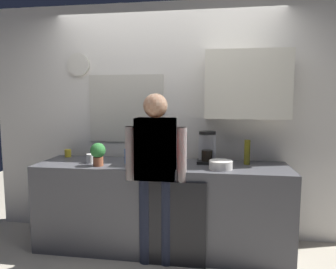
{
  "coord_description": "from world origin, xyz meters",
  "views": [
    {
      "loc": [
        0.52,
        -2.69,
        1.55
      ],
      "look_at": [
        0.08,
        0.25,
        1.2
      ],
      "focal_mm": 32.59,
      "sensor_mm": 36.0,
      "label": 1
    }
  ],
  "objects_px": {
    "bottle_amber_beer": "(171,151)",
    "bottle_olive_oil": "(247,152)",
    "cup_white_mug": "(90,159)",
    "person_at_sink": "(156,165)",
    "dish_soap": "(127,156)",
    "bottle_dark_sauce": "(154,158)",
    "person_guest": "(156,165)",
    "coffee_maker": "(207,149)",
    "mixing_bowl": "(221,165)",
    "cup_yellow_cup": "(68,153)",
    "cup_blue_mug": "(151,159)",
    "potted_plant": "(98,153)"
  },
  "relations": [
    {
      "from": "bottle_amber_beer",
      "to": "bottle_olive_oil",
      "type": "xyz_separation_m",
      "value": [
        0.77,
        0.0,
        0.01
      ]
    },
    {
      "from": "cup_white_mug",
      "to": "person_at_sink",
      "type": "relative_size",
      "value": 0.06
    },
    {
      "from": "bottle_olive_oil",
      "to": "dish_soap",
      "type": "height_order",
      "value": "bottle_olive_oil"
    },
    {
      "from": "bottle_dark_sauce",
      "to": "dish_soap",
      "type": "height_order",
      "value": "same"
    },
    {
      "from": "person_guest",
      "to": "person_at_sink",
      "type": "bearing_deg",
      "value": -0.0
    },
    {
      "from": "bottle_dark_sauce",
      "to": "dish_soap",
      "type": "xyz_separation_m",
      "value": [
        -0.31,
        0.16,
        -0.01
      ]
    },
    {
      "from": "dish_soap",
      "to": "person_at_sink",
      "type": "relative_size",
      "value": 0.11
    },
    {
      "from": "dish_soap",
      "to": "bottle_amber_beer",
      "type": "bearing_deg",
      "value": 15.8
    },
    {
      "from": "coffee_maker",
      "to": "mixing_bowl",
      "type": "distance_m",
      "value": 0.32
    },
    {
      "from": "coffee_maker",
      "to": "bottle_amber_beer",
      "type": "bearing_deg",
      "value": -175.97
    },
    {
      "from": "person_guest",
      "to": "coffee_maker",
      "type": "bearing_deg",
      "value": -122.9
    },
    {
      "from": "coffee_maker",
      "to": "cup_white_mug",
      "type": "xyz_separation_m",
      "value": [
        -1.19,
        -0.2,
        -0.1
      ]
    },
    {
      "from": "mixing_bowl",
      "to": "person_at_sink",
      "type": "distance_m",
      "value": 0.62
    },
    {
      "from": "cup_white_mug",
      "to": "cup_yellow_cup",
      "type": "bearing_deg",
      "value": 143.47
    },
    {
      "from": "cup_yellow_cup",
      "to": "person_guest",
      "type": "distance_m",
      "value": 1.24
    },
    {
      "from": "bottle_amber_beer",
      "to": "bottle_dark_sauce",
      "type": "relative_size",
      "value": 1.28
    },
    {
      "from": "mixing_bowl",
      "to": "dish_soap",
      "type": "xyz_separation_m",
      "value": [
        -0.95,
        0.12,
        0.04
      ]
    },
    {
      "from": "coffee_maker",
      "to": "bottle_olive_oil",
      "type": "relative_size",
      "value": 1.32
    },
    {
      "from": "cup_blue_mug",
      "to": "cup_yellow_cup",
      "type": "bearing_deg",
      "value": 166.54
    },
    {
      "from": "mixing_bowl",
      "to": "person_guest",
      "type": "xyz_separation_m",
      "value": [
        -0.59,
        -0.17,
        0.02
      ]
    },
    {
      "from": "cup_blue_mug",
      "to": "potted_plant",
      "type": "relative_size",
      "value": 0.43
    },
    {
      "from": "mixing_bowl",
      "to": "dish_soap",
      "type": "bearing_deg",
      "value": 172.67
    },
    {
      "from": "cup_white_mug",
      "to": "mixing_bowl",
      "type": "bearing_deg",
      "value": -2.94
    },
    {
      "from": "person_guest",
      "to": "dish_soap",
      "type": "bearing_deg",
      "value": -26.84
    },
    {
      "from": "person_at_sink",
      "to": "bottle_olive_oil",
      "type": "bearing_deg",
      "value": 15.04
    },
    {
      "from": "bottle_amber_beer",
      "to": "cup_yellow_cup",
      "type": "xyz_separation_m",
      "value": [
        -1.21,
        0.11,
        -0.07
      ]
    },
    {
      "from": "mixing_bowl",
      "to": "potted_plant",
      "type": "xyz_separation_m",
      "value": [
        -1.2,
        -0.04,
        0.09
      ]
    },
    {
      "from": "bottle_dark_sauce",
      "to": "person_guest",
      "type": "xyz_separation_m",
      "value": [
        0.04,
        -0.14,
        -0.03
      ]
    },
    {
      "from": "coffee_maker",
      "to": "cup_blue_mug",
      "type": "relative_size",
      "value": 3.3
    },
    {
      "from": "cup_yellow_cup",
      "to": "person_at_sink",
      "type": "xyz_separation_m",
      "value": [
        1.12,
        -0.53,
        0.01
      ]
    },
    {
      "from": "bottle_dark_sauce",
      "to": "potted_plant",
      "type": "relative_size",
      "value": 0.78
    },
    {
      "from": "cup_white_mug",
      "to": "cup_blue_mug",
      "type": "bearing_deg",
      "value": 4.38
    },
    {
      "from": "bottle_dark_sauce",
      "to": "cup_yellow_cup",
      "type": "height_order",
      "value": "bottle_dark_sauce"
    },
    {
      "from": "cup_yellow_cup",
      "to": "mixing_bowl",
      "type": "xyz_separation_m",
      "value": [
        1.72,
        -0.36,
        -0.0
      ]
    },
    {
      "from": "cup_white_mug",
      "to": "person_at_sink",
      "type": "distance_m",
      "value": 0.77
    },
    {
      "from": "coffee_maker",
      "to": "person_at_sink",
      "type": "height_order",
      "value": "person_at_sink"
    },
    {
      "from": "bottle_olive_oil",
      "to": "mixing_bowl",
      "type": "distance_m",
      "value": 0.37
    },
    {
      "from": "cup_white_mug",
      "to": "person_guest",
      "type": "xyz_separation_m",
      "value": [
        0.73,
        -0.24,
        0.01
      ]
    },
    {
      "from": "cup_yellow_cup",
      "to": "mixing_bowl",
      "type": "relative_size",
      "value": 0.39
    },
    {
      "from": "person_guest",
      "to": "potted_plant",
      "type": "bearing_deg",
      "value": 0.76
    },
    {
      "from": "dish_soap",
      "to": "person_guest",
      "type": "bearing_deg",
      "value": -39.76
    },
    {
      "from": "cup_white_mug",
      "to": "person_guest",
      "type": "distance_m",
      "value": 0.77
    },
    {
      "from": "potted_plant",
      "to": "person_guest",
      "type": "xyz_separation_m",
      "value": [
        0.6,
        -0.13,
        -0.08
      ]
    },
    {
      "from": "cup_blue_mug",
      "to": "mixing_bowl",
      "type": "height_order",
      "value": "cup_blue_mug"
    },
    {
      "from": "bottle_dark_sauce",
      "to": "person_guest",
      "type": "distance_m",
      "value": 0.15
    },
    {
      "from": "mixing_bowl",
      "to": "person_at_sink",
      "type": "bearing_deg",
      "value": -163.78
    },
    {
      "from": "dish_soap",
      "to": "cup_yellow_cup",
      "type": "bearing_deg",
      "value": 162.85
    },
    {
      "from": "coffee_maker",
      "to": "cup_yellow_cup",
      "type": "bearing_deg",
      "value": 176.85
    },
    {
      "from": "bottle_dark_sauce",
      "to": "bottle_olive_oil",
      "type": "bearing_deg",
      "value": 17.45
    },
    {
      "from": "coffee_maker",
      "to": "mixing_bowl",
      "type": "bearing_deg",
      "value": -63.68
    }
  ]
}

